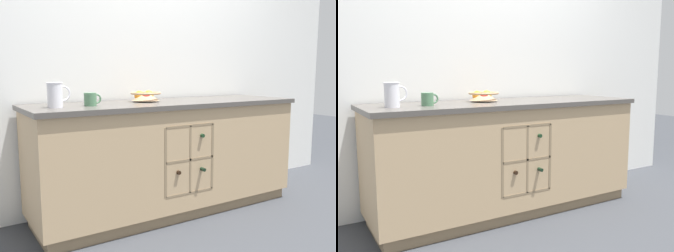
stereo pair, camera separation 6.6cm
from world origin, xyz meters
TOP-DOWN VIEW (x-y plane):
  - ground_plane at (0.00, 0.00)m, footprint 14.00×14.00m
  - back_wall at (0.00, 0.38)m, footprint 4.55×0.06m
  - kitchen_island at (0.00, -0.00)m, footprint 2.19×0.68m
  - fruit_bowl at (-0.16, 0.07)m, footprint 0.24×0.24m
  - white_pitcher at (-0.89, -0.05)m, footprint 0.15×0.10m
  - ceramic_mug at (-0.65, -0.05)m, footprint 0.12×0.08m

SIDE VIEW (x-z plane):
  - ground_plane at x=0.00m, z-range 0.00..0.00m
  - kitchen_island at x=0.00m, z-range 0.01..0.90m
  - ceramic_mug at x=-0.65m, z-range 0.89..0.98m
  - fruit_bowl at x=-0.16m, z-range 0.89..0.98m
  - white_pitcher at x=-0.89m, z-range 0.89..1.06m
  - back_wall at x=0.00m, z-range 0.00..2.55m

